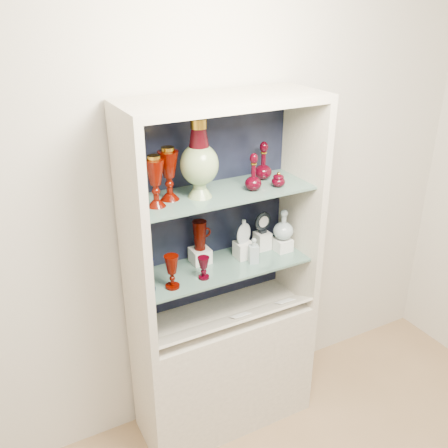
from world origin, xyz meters
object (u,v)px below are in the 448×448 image
pedestal_lamp_left (155,181)px  ruby_decanter_a (254,170)px  lidded_bowl (278,179)px  ruby_goblet_tall (172,272)px  ruby_pitcher (200,235)px  clear_square_bottle (254,250)px  cameo_medallion (263,222)px  ruby_goblet_small (204,268)px  ruby_decanter_b (264,160)px  enamel_urn (199,159)px  pedestal_lamp_right (169,174)px  cobalt_goblet (147,275)px  flat_flask (244,231)px  clear_round_decanter (284,225)px

pedestal_lamp_left → ruby_decanter_a: (0.50, -0.03, -0.01)m
lidded_bowl → ruby_goblet_tall: (-0.61, -0.01, -0.37)m
ruby_decanter_a → ruby_pitcher: ruby_decanter_a is taller
ruby_decanter_a → lidded_bowl: (0.14, -0.02, -0.07)m
clear_square_bottle → cameo_medallion: bearing=42.1°
pedestal_lamp_left → ruby_goblet_tall: 0.46m
clear_square_bottle → ruby_goblet_small: bearing=-175.7°
ruby_decanter_b → enamel_urn: bearing=-170.2°
pedestal_lamp_right → clear_square_bottle: (0.43, -0.08, -0.48)m
pedestal_lamp_left → ruby_goblet_small: size_ratio=2.03×
pedestal_lamp_left → cobalt_goblet: 0.46m
pedestal_lamp_right → flat_flask: size_ratio=1.86×
lidded_bowl → ruby_decanter_b: bearing=93.7°
enamel_urn → ruby_decanter_a: 0.29m
ruby_goblet_small → ruby_decanter_a: bearing=3.6°
pedestal_lamp_left → pedestal_lamp_right: bearing=30.3°
pedestal_lamp_right → cobalt_goblet: 0.50m
ruby_decanter_a → clear_square_bottle: 0.46m
ruby_pitcher → clear_square_bottle: ruby_pitcher is taller
ruby_goblet_tall → ruby_pitcher: bearing=35.9°
pedestal_lamp_left → ruby_goblet_tall: pedestal_lamp_left is taller
cobalt_goblet → ruby_goblet_tall: ruby_goblet_tall is taller
pedestal_lamp_right → ruby_goblet_tall: size_ratio=1.47×
ruby_goblet_small → flat_flask: flat_flask is taller
cobalt_goblet → ruby_goblet_small: (0.29, -0.02, -0.02)m
ruby_decanter_a → cobalt_goblet: 0.73m
flat_flask → clear_round_decanter: clear_round_decanter is taller
clear_square_bottle → flat_flask: flat_flask is taller
ruby_goblet_tall → clear_round_decanter: 0.71m
lidded_bowl → clear_round_decanter: size_ratio=0.48×
ruby_decanter_b → ruby_goblet_tall: 0.76m
enamel_urn → flat_flask: bearing=7.3°
ruby_decanter_a → ruby_decanter_b: size_ratio=0.99×
ruby_decanter_a → lidded_bowl: size_ratio=2.69×
flat_flask → cameo_medallion: flat_flask is taller
lidded_bowl → flat_flask: (-0.14, 0.10, -0.30)m
ruby_decanter_b → clear_square_bottle: 0.48m
ruby_goblet_tall → pedestal_lamp_right: bearing=64.6°
ruby_pitcher → ruby_decanter_b: bearing=-5.4°
cameo_medallion → lidded_bowl: bearing=-98.5°
ruby_goblet_tall → cameo_medallion: 0.63m
ruby_pitcher → ruby_decanter_a: bearing=-32.8°
pedestal_lamp_left → lidded_bowl: bearing=-4.3°
ruby_goblet_small → clear_round_decanter: (0.53, 0.07, 0.09)m
ruby_goblet_tall → cobalt_goblet: bearing=165.1°
lidded_bowl → ruby_pitcher: 0.51m
enamel_urn → ruby_goblet_small: enamel_urn is taller
pedestal_lamp_left → flat_flask: (0.50, 0.05, -0.38)m
ruby_pitcher → flat_flask: ruby_pitcher is taller
pedestal_lamp_left → cameo_medallion: 0.75m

